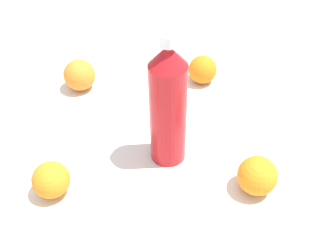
{
  "coord_description": "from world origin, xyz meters",
  "views": [
    {
      "loc": [
        0.4,
        0.37,
        0.59
      ],
      "look_at": [
        0.02,
        -0.04,
        0.08
      ],
      "focal_mm": 41.86,
      "sensor_mm": 36.0,
      "label": 1
    }
  ],
  "objects_px": {
    "orange_2": "(79,75)",
    "orange_3": "(51,180)",
    "orange_0": "(203,70)",
    "water_bottle": "(168,106)",
    "orange_1": "(257,176)"
  },
  "relations": [
    {
      "from": "orange_0",
      "to": "orange_3",
      "type": "bearing_deg",
      "value": 6.84
    },
    {
      "from": "water_bottle",
      "to": "orange_2",
      "type": "height_order",
      "value": "water_bottle"
    },
    {
      "from": "orange_3",
      "to": "orange_1",
      "type": "bearing_deg",
      "value": 138.13
    },
    {
      "from": "orange_3",
      "to": "orange_2",
      "type": "bearing_deg",
      "value": -132.59
    },
    {
      "from": "orange_0",
      "to": "orange_2",
      "type": "xyz_separation_m",
      "value": [
        0.24,
        -0.19,
        0.0
      ]
    },
    {
      "from": "water_bottle",
      "to": "orange_2",
      "type": "distance_m",
      "value": 0.33
    },
    {
      "from": "orange_1",
      "to": "orange_3",
      "type": "relative_size",
      "value": 1.07
    },
    {
      "from": "water_bottle",
      "to": "orange_0",
      "type": "bearing_deg",
      "value": 173.71
    },
    {
      "from": "orange_1",
      "to": "water_bottle",
      "type": "bearing_deg",
      "value": -71.48
    },
    {
      "from": "orange_0",
      "to": "orange_3",
      "type": "xyz_separation_m",
      "value": [
        0.46,
        0.06,
        -0.0
      ]
    },
    {
      "from": "orange_2",
      "to": "orange_3",
      "type": "xyz_separation_m",
      "value": [
        0.22,
        0.24,
        -0.0
      ]
    },
    {
      "from": "orange_2",
      "to": "orange_3",
      "type": "distance_m",
      "value": 0.33
    },
    {
      "from": "orange_2",
      "to": "orange_3",
      "type": "bearing_deg",
      "value": 47.41
    },
    {
      "from": "water_bottle",
      "to": "orange_0",
      "type": "relative_size",
      "value": 3.93
    },
    {
      "from": "orange_1",
      "to": "orange_2",
      "type": "height_order",
      "value": "orange_2"
    }
  ]
}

